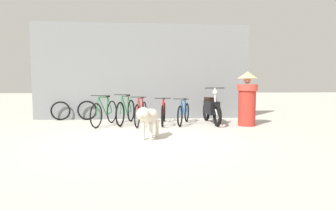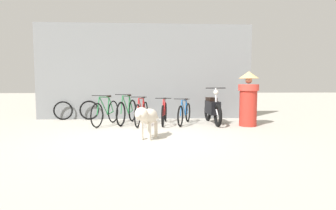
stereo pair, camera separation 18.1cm
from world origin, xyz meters
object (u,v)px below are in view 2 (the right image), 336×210
(spare_tire_right, at_px, (63,111))
(spare_tire_left, at_px, (89,110))
(motorcycle, at_px, (212,109))
(person_in_robes, at_px, (248,97))
(bicycle_3, at_px, (164,113))
(bicycle_4, at_px, (184,113))
(bicycle_2, at_px, (142,113))
(bicycle_1, at_px, (127,111))
(bicycle_0, at_px, (106,112))
(stray_dog, at_px, (147,117))

(spare_tire_right, bearing_deg, spare_tire_left, -0.20)
(motorcycle, relative_size, person_in_robes, 1.18)
(spare_tire_right, bearing_deg, bicycle_3, -17.68)
(bicycle_3, xyz_separation_m, bicycle_4, (0.61, -0.05, -0.01))
(bicycle_2, bearing_deg, motorcycle, 102.74)
(motorcycle, relative_size, spare_tire_left, 2.82)
(bicycle_1, height_order, bicycle_4, bicycle_1)
(bicycle_1, relative_size, spare_tire_left, 2.59)
(bicycle_4, height_order, person_in_robes, person_in_robes)
(bicycle_0, distance_m, spare_tire_left, 1.38)
(bicycle_4, distance_m, motorcycle, 0.87)
(bicycle_1, height_order, spare_tire_left, bicycle_1)
(bicycle_0, relative_size, person_in_robes, 1.04)
(spare_tire_left, relative_size, spare_tire_right, 1.03)
(bicycle_2, bearing_deg, bicycle_0, -80.71)
(bicycle_0, distance_m, spare_tire_right, 1.99)
(bicycle_0, distance_m, bicycle_3, 1.73)
(bicycle_0, distance_m, bicycle_1, 0.64)
(bicycle_2, height_order, spare_tire_right, bicycle_2)
(motorcycle, bearing_deg, bicycle_0, -90.43)
(stray_dog, distance_m, person_in_robes, 3.31)
(spare_tire_right, bearing_deg, bicycle_4, -15.75)
(bicycle_1, bearing_deg, person_in_robes, 93.48)
(spare_tire_left, xyz_separation_m, spare_tire_right, (-0.87, 0.00, -0.01))
(motorcycle, xyz_separation_m, stray_dog, (-1.92, -2.15, 0.04))
(person_in_robes, distance_m, spare_tire_right, 5.97)
(bicycle_2, distance_m, bicycle_3, 0.68)
(motorcycle, distance_m, spare_tire_right, 4.94)
(bicycle_2, distance_m, bicycle_4, 1.28)
(motorcycle, bearing_deg, bicycle_1, -95.19)
(bicycle_1, relative_size, motorcycle, 0.92)
(bicycle_0, height_order, spare_tire_right, bicycle_0)
(bicycle_1, bearing_deg, stray_dog, 30.10)
(bicycle_3, distance_m, spare_tire_right, 3.52)
(person_in_robes, height_order, spare_tire_right, person_in_robes)
(bicycle_1, distance_m, spare_tire_right, 2.41)
(bicycle_2, distance_m, motorcycle, 2.14)
(bicycle_4, bearing_deg, motorcycle, 112.29)
(bicycle_0, height_order, spare_tire_left, bicycle_0)
(person_in_robes, relative_size, spare_tire_right, 2.47)
(bicycle_0, bearing_deg, bicycle_3, 110.04)
(bicycle_4, xyz_separation_m, stray_dog, (-1.06, -2.11, 0.17))
(bicycle_3, xyz_separation_m, spare_tire_right, (-3.35, 1.07, -0.02))
(motorcycle, bearing_deg, stray_dog, -43.67)
(bicycle_2, relative_size, person_in_robes, 1.08)
(bicycle_1, relative_size, bicycle_4, 1.10)
(bicycle_1, relative_size, stray_dog, 1.57)
(bicycle_0, xyz_separation_m, motorcycle, (3.20, 0.08, 0.08))
(stray_dog, bearing_deg, spare_tire_left, -125.43)
(bicycle_3, relative_size, stray_dog, 1.59)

